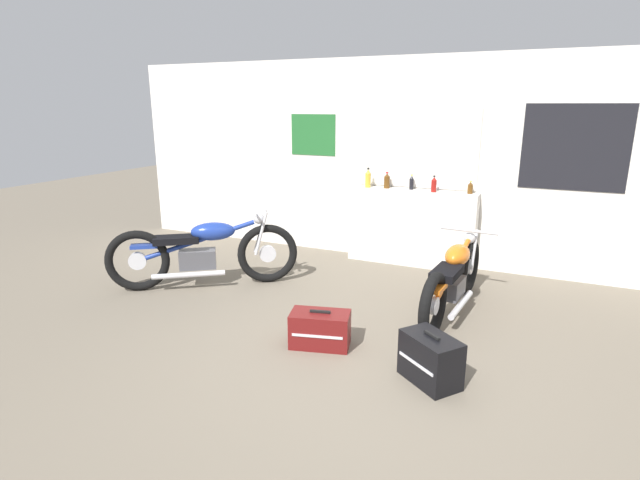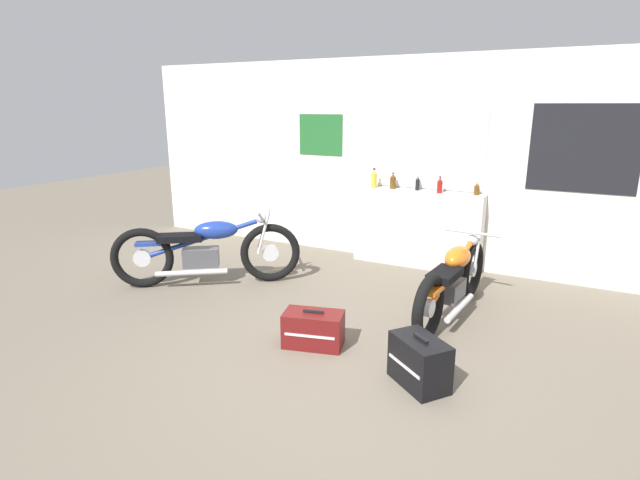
{
  "view_description": "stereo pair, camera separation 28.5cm",
  "coord_description": "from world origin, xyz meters",
  "px_view_note": "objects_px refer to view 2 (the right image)",
  "views": [
    {
      "loc": [
        1.27,
        -3.54,
        2.17
      ],
      "look_at": [
        -0.99,
        1.36,
        0.7
      ],
      "focal_mm": 28.0,
      "sensor_mm": 36.0,
      "label": 1
    },
    {
      "loc": [
        1.52,
        -3.41,
        2.17
      ],
      "look_at": [
        -0.99,
        1.36,
        0.7
      ],
      "focal_mm": 28.0,
      "sensor_mm": 36.0,
      "label": 2
    }
  ],
  "objects_px": {
    "bottle_left_center": "(393,182)",
    "bottle_right_center": "(440,186)",
    "bottle_center": "(418,184)",
    "motorcycle_orange": "(453,280)",
    "bottle_rightmost": "(477,189)",
    "hard_case_black": "(420,362)",
    "motorcycle_blue": "(207,250)",
    "bottle_leftmost": "(374,179)",
    "hard_case_darkred": "(313,329)"
  },
  "relations": [
    {
      "from": "bottle_left_center",
      "to": "hard_case_black",
      "type": "distance_m",
      "value": 3.4
    },
    {
      "from": "bottle_center",
      "to": "motorcycle_blue",
      "type": "relative_size",
      "value": 0.11
    },
    {
      "from": "hard_case_darkred",
      "to": "motorcycle_blue",
      "type": "bearing_deg",
      "value": 156.73
    },
    {
      "from": "bottle_right_center",
      "to": "motorcycle_orange",
      "type": "xyz_separation_m",
      "value": [
        0.57,
        -1.45,
        -0.75
      ]
    },
    {
      "from": "bottle_rightmost",
      "to": "hard_case_darkred",
      "type": "height_order",
      "value": "bottle_rightmost"
    },
    {
      "from": "bottle_leftmost",
      "to": "bottle_center",
      "type": "xyz_separation_m",
      "value": [
        0.6,
        0.07,
        -0.03
      ]
    },
    {
      "from": "bottle_left_center",
      "to": "bottle_rightmost",
      "type": "height_order",
      "value": "bottle_left_center"
    },
    {
      "from": "motorcycle_blue",
      "to": "motorcycle_orange",
      "type": "bearing_deg",
      "value": 8.68
    },
    {
      "from": "motorcycle_blue",
      "to": "hard_case_black",
      "type": "xyz_separation_m",
      "value": [
        3.01,
        -1.03,
        -0.25
      ]
    },
    {
      "from": "motorcycle_blue",
      "to": "hard_case_black",
      "type": "relative_size",
      "value": 3.4
    },
    {
      "from": "bottle_right_center",
      "to": "motorcycle_blue",
      "type": "relative_size",
      "value": 0.11
    },
    {
      "from": "motorcycle_blue",
      "to": "hard_case_black",
      "type": "height_order",
      "value": "motorcycle_blue"
    },
    {
      "from": "bottle_rightmost",
      "to": "hard_case_black",
      "type": "bearing_deg",
      "value": -86.02
    },
    {
      "from": "bottle_leftmost",
      "to": "hard_case_black",
      "type": "xyz_separation_m",
      "value": [
        1.59,
        -2.94,
        -0.97
      ]
    },
    {
      "from": "bottle_center",
      "to": "motorcycle_orange",
      "type": "height_order",
      "value": "bottle_center"
    },
    {
      "from": "hard_case_black",
      "to": "motorcycle_orange",
      "type": "bearing_deg",
      "value": 93.8
    },
    {
      "from": "bottle_leftmost",
      "to": "motorcycle_orange",
      "type": "height_order",
      "value": "bottle_leftmost"
    },
    {
      "from": "bottle_leftmost",
      "to": "motorcycle_orange",
      "type": "relative_size",
      "value": 0.14
    },
    {
      "from": "motorcycle_blue",
      "to": "bottle_center",
      "type": "bearing_deg",
      "value": 44.36
    },
    {
      "from": "bottle_left_center",
      "to": "motorcycle_orange",
      "type": "relative_size",
      "value": 0.11
    },
    {
      "from": "bottle_leftmost",
      "to": "hard_case_darkred",
      "type": "xyz_separation_m",
      "value": [
        0.52,
        -2.74,
        -1.01
      ]
    },
    {
      "from": "bottle_leftmost",
      "to": "motorcycle_orange",
      "type": "distance_m",
      "value": 2.22
    },
    {
      "from": "bottle_center",
      "to": "motorcycle_orange",
      "type": "relative_size",
      "value": 0.1
    },
    {
      "from": "motorcycle_blue",
      "to": "hard_case_darkred",
      "type": "height_order",
      "value": "motorcycle_blue"
    },
    {
      "from": "hard_case_darkred",
      "to": "bottle_leftmost",
      "type": "bearing_deg",
      "value": 100.82
    },
    {
      "from": "bottle_right_center",
      "to": "bottle_rightmost",
      "type": "bearing_deg",
      "value": 8.95
    },
    {
      "from": "motorcycle_blue",
      "to": "bottle_leftmost",
      "type": "bearing_deg",
      "value": 53.23
    },
    {
      "from": "bottle_rightmost",
      "to": "motorcycle_orange",
      "type": "xyz_separation_m",
      "value": [
        0.11,
        -1.52,
        -0.73
      ]
    },
    {
      "from": "bottle_left_center",
      "to": "hard_case_black",
      "type": "bearing_deg",
      "value": -65.98
    },
    {
      "from": "bottle_center",
      "to": "bottle_rightmost",
      "type": "bearing_deg",
      "value": -0.56
    },
    {
      "from": "motorcycle_blue",
      "to": "bottle_left_center",
      "type": "bearing_deg",
      "value": 49.16
    },
    {
      "from": "bottle_leftmost",
      "to": "bottle_left_center",
      "type": "bearing_deg",
      "value": 9.63
    },
    {
      "from": "bottle_left_center",
      "to": "bottle_right_center",
      "type": "distance_m",
      "value": 0.66
    },
    {
      "from": "bottle_leftmost",
      "to": "hard_case_black",
      "type": "bearing_deg",
      "value": -61.58
    },
    {
      "from": "bottle_center",
      "to": "hard_case_black",
      "type": "xyz_separation_m",
      "value": [
        0.99,
        -3.01,
        -0.94
      ]
    },
    {
      "from": "bottle_rightmost",
      "to": "motorcycle_orange",
      "type": "height_order",
      "value": "bottle_rightmost"
    },
    {
      "from": "bottle_left_center",
      "to": "bottle_right_center",
      "type": "relative_size",
      "value": 1.02
    },
    {
      "from": "bottle_right_center",
      "to": "bottle_rightmost",
      "type": "relative_size",
      "value": 1.32
    },
    {
      "from": "bottle_left_center",
      "to": "bottle_rightmost",
      "type": "bearing_deg",
      "value": 1.17
    },
    {
      "from": "bottle_left_center",
      "to": "hard_case_darkred",
      "type": "bearing_deg",
      "value": -84.61
    },
    {
      "from": "bottle_right_center",
      "to": "hard_case_darkred",
      "type": "height_order",
      "value": "bottle_right_center"
    },
    {
      "from": "bottle_leftmost",
      "to": "bottle_left_center",
      "type": "xyz_separation_m",
      "value": [
        0.26,
        0.04,
        -0.02
      ]
    },
    {
      "from": "bottle_right_center",
      "to": "bottle_left_center",
      "type": "bearing_deg",
      "value": 175.73
    },
    {
      "from": "bottle_left_center",
      "to": "hard_case_darkred",
      "type": "xyz_separation_m",
      "value": [
        0.26,
        -2.78,
        -0.98
      ]
    },
    {
      "from": "bottle_right_center",
      "to": "hard_case_black",
      "type": "relative_size",
      "value": 0.39
    },
    {
      "from": "bottle_leftmost",
      "to": "hard_case_darkred",
      "type": "relative_size",
      "value": 0.45
    },
    {
      "from": "bottle_center",
      "to": "motorcycle_blue",
      "type": "xyz_separation_m",
      "value": [
        -2.02,
        -1.98,
        -0.7
      ]
    },
    {
      "from": "hard_case_black",
      "to": "hard_case_darkred",
      "type": "xyz_separation_m",
      "value": [
        -1.07,
        0.2,
        -0.03
      ]
    },
    {
      "from": "motorcycle_orange",
      "to": "hard_case_black",
      "type": "distance_m",
      "value": 1.5
    },
    {
      "from": "bottle_left_center",
      "to": "motorcycle_blue",
      "type": "relative_size",
      "value": 0.12
    }
  ]
}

